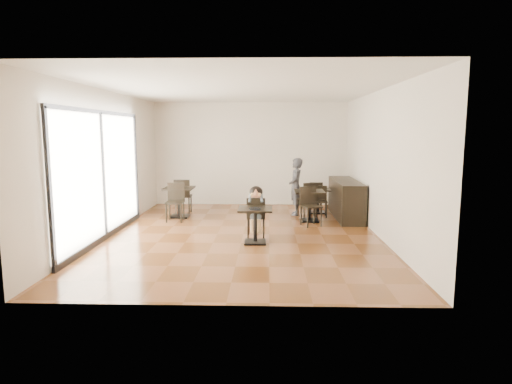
{
  "coord_description": "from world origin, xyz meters",
  "views": [
    {
      "loc": [
        0.56,
        -9.42,
        2.3
      ],
      "look_at": [
        0.3,
        -0.26,
        1.0
      ],
      "focal_mm": 30.0,
      "sensor_mm": 36.0,
      "label": 1
    }
  ],
  "objects_px": {
    "adult_patron": "(296,187)",
    "chair_left_b": "(175,203)",
    "child": "(256,212)",
    "child_chair": "(256,217)",
    "chair_mid_b": "(311,207)",
    "cafe_table_left": "(179,202)",
    "chair_back_b": "(320,202)",
    "child_table": "(255,226)",
    "chair_back_a": "(316,196)",
    "cafe_table_mid": "(309,206)",
    "cafe_table_back": "(318,201)",
    "chair_left_a": "(183,196)",
    "chair_mid_a": "(307,200)"
  },
  "relations": [
    {
      "from": "child",
      "to": "chair_left_a",
      "type": "xyz_separation_m",
      "value": [
        -2.13,
        2.65,
        -0.07
      ]
    },
    {
      "from": "chair_left_b",
      "to": "cafe_table_back",
      "type": "bearing_deg",
      "value": 17.06
    },
    {
      "from": "chair_mid_b",
      "to": "chair_back_b",
      "type": "height_order",
      "value": "chair_mid_b"
    },
    {
      "from": "cafe_table_left",
      "to": "chair_back_b",
      "type": "height_order",
      "value": "chair_back_b"
    },
    {
      "from": "chair_back_a",
      "to": "cafe_table_left",
      "type": "bearing_deg",
      "value": 20.9
    },
    {
      "from": "adult_patron",
      "to": "chair_left_b",
      "type": "distance_m",
      "value": 3.32
    },
    {
      "from": "child_table",
      "to": "cafe_table_left",
      "type": "bearing_deg",
      "value": 128.81
    },
    {
      "from": "adult_patron",
      "to": "chair_back_b",
      "type": "relative_size",
      "value": 1.9
    },
    {
      "from": "adult_patron",
      "to": "child",
      "type": "bearing_deg",
      "value": -19.63
    },
    {
      "from": "chair_mid_b",
      "to": "chair_left_a",
      "type": "bearing_deg",
      "value": 134.06
    },
    {
      "from": "chair_back_b",
      "to": "adult_patron",
      "type": "bearing_deg",
      "value": 161.51
    },
    {
      "from": "chair_back_a",
      "to": "chair_back_b",
      "type": "distance_m",
      "value": 1.1
    },
    {
      "from": "chair_mid_b",
      "to": "chair_left_a",
      "type": "distance_m",
      "value": 3.78
    },
    {
      "from": "child",
      "to": "chair_left_a",
      "type": "relative_size",
      "value": 1.14
    },
    {
      "from": "chair_left_b",
      "to": "chair_mid_b",
      "type": "bearing_deg",
      "value": -8.46
    },
    {
      "from": "child",
      "to": "chair_left_b",
      "type": "xyz_separation_m",
      "value": [
        -2.13,
        1.55,
        -0.07
      ]
    },
    {
      "from": "cafe_table_back",
      "to": "chair_mid_b",
      "type": "xyz_separation_m",
      "value": [
        -0.36,
        -1.7,
        0.13
      ]
    },
    {
      "from": "chair_left_b",
      "to": "child",
      "type": "bearing_deg",
      "value": -37.33
    },
    {
      "from": "adult_patron",
      "to": "chair_left_b",
      "type": "bearing_deg",
      "value": -70.49
    },
    {
      "from": "cafe_table_mid",
      "to": "chair_back_a",
      "type": "height_order",
      "value": "chair_back_a"
    },
    {
      "from": "chair_back_b",
      "to": "chair_mid_a",
      "type": "bearing_deg",
      "value": -169.79
    },
    {
      "from": "child_table",
      "to": "child",
      "type": "distance_m",
      "value": 0.58
    },
    {
      "from": "chair_back_a",
      "to": "child",
      "type": "bearing_deg",
      "value": 66.08
    },
    {
      "from": "child_chair",
      "to": "cafe_table_left",
      "type": "height_order",
      "value": "child_chair"
    },
    {
      "from": "cafe_table_mid",
      "to": "chair_back_b",
      "type": "xyz_separation_m",
      "value": [
        0.36,
        0.6,
        0.02
      ]
    },
    {
      "from": "cafe_table_mid",
      "to": "chair_left_b",
      "type": "xyz_separation_m",
      "value": [
        -3.45,
        -0.12,
        0.09
      ]
    },
    {
      "from": "chair_back_a",
      "to": "chair_back_b",
      "type": "relative_size",
      "value": 1.0
    },
    {
      "from": "cafe_table_mid",
      "to": "chair_mid_b",
      "type": "xyz_separation_m",
      "value": [
        0.0,
        -0.55,
        0.08
      ]
    },
    {
      "from": "child_chair",
      "to": "child",
      "type": "xyz_separation_m",
      "value": [
        0.0,
        0.0,
        0.11
      ]
    },
    {
      "from": "cafe_table_back",
      "to": "chair_mid_a",
      "type": "relative_size",
      "value": 0.72
    },
    {
      "from": "child_chair",
      "to": "chair_mid_a",
      "type": "relative_size",
      "value": 0.93
    },
    {
      "from": "child_table",
      "to": "chair_back_a",
      "type": "height_order",
      "value": "chair_back_a"
    },
    {
      "from": "child",
      "to": "cafe_table_back",
      "type": "distance_m",
      "value": 3.28
    },
    {
      "from": "child_chair",
      "to": "child",
      "type": "distance_m",
      "value": 0.11
    },
    {
      "from": "chair_mid_a",
      "to": "chair_back_a",
      "type": "bearing_deg",
      "value": -129.2
    },
    {
      "from": "chair_mid_b",
      "to": "cafe_table_left",
      "type": "bearing_deg",
      "value": 142.11
    },
    {
      "from": "cafe_table_back",
      "to": "chair_left_b",
      "type": "height_order",
      "value": "chair_left_b"
    },
    {
      "from": "chair_left_a",
      "to": "chair_back_b",
      "type": "relative_size",
      "value": 1.18
    },
    {
      "from": "chair_mid_a",
      "to": "chair_back_b",
      "type": "height_order",
      "value": "chair_mid_a"
    },
    {
      "from": "chair_mid_a",
      "to": "chair_mid_b",
      "type": "height_order",
      "value": "same"
    },
    {
      "from": "child_table",
      "to": "chair_mid_b",
      "type": "xyz_separation_m",
      "value": [
        1.32,
        1.67,
        0.11
      ]
    },
    {
      "from": "cafe_table_left",
      "to": "chair_left_a",
      "type": "distance_m",
      "value": 0.56
    },
    {
      "from": "chair_mid_a",
      "to": "chair_back_b",
      "type": "xyz_separation_m",
      "value": [
        0.36,
        0.05,
        -0.06
      ]
    },
    {
      "from": "child_table",
      "to": "adult_patron",
      "type": "xyz_separation_m",
      "value": [
        1.03,
        3.07,
        0.42
      ]
    },
    {
      "from": "chair_left_a",
      "to": "chair_back_a",
      "type": "relative_size",
      "value": 1.18
    },
    {
      "from": "child_table",
      "to": "chair_mid_a",
      "type": "relative_size",
      "value": 0.77
    },
    {
      "from": "child",
      "to": "cafe_table_left",
      "type": "relative_size",
      "value": 1.37
    },
    {
      "from": "cafe_table_mid",
      "to": "chair_mid_b",
      "type": "bearing_deg",
      "value": -90.0
    },
    {
      "from": "cafe_table_mid",
      "to": "cafe_table_back",
      "type": "relative_size",
      "value": 1.15
    },
    {
      "from": "adult_patron",
      "to": "chair_back_a",
      "type": "xyz_separation_m",
      "value": [
        0.65,
        0.85,
        -0.37
      ]
    }
  ]
}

